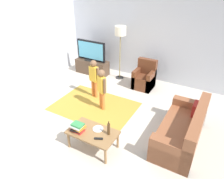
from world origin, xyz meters
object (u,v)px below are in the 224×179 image
at_px(tv_stand, 92,67).
at_px(floor_lamp, 120,34).
at_px(tv_remote, 99,139).
at_px(plate, 98,129).
at_px(tv, 91,51).
at_px(couch, 184,131).
at_px(bottle, 109,129).
at_px(child_near_tv, 94,75).
at_px(coffee_table, 93,134).
at_px(child_center, 102,86).
at_px(armchair, 145,79).
at_px(book_stack, 78,127).

bearing_deg(tv_stand, floor_lamp, 8.32).
height_order(tv_remote, plate, plate).
relative_size(tv, couch, 0.61).
xyz_separation_m(bottle, tv_remote, (-0.10, -0.22, -0.12)).
height_order(child_near_tv, coffee_table, child_near_tv).
height_order(tv, child_center, tv).
height_order(couch, child_center, child_center).
xyz_separation_m(armchair, book_stack, (-0.21, -3.14, 0.21)).
bearing_deg(coffee_table, floor_lamp, 108.38).
bearing_deg(book_stack, floor_lamp, 103.25).
bearing_deg(floor_lamp, book_stack, -76.75).
bearing_deg(bottle, child_center, 127.06).
distance_m(armchair, floor_lamp, 1.60).
bearing_deg(child_center, floor_lamp, 103.79).
height_order(couch, bottle, couch).
relative_size(tv_stand, plate, 5.45).
relative_size(child_center, tv_remote, 6.75).
distance_m(coffee_table, book_stack, 0.34).
bearing_deg(book_stack, tv_remote, 0.35).
bearing_deg(armchair, tv, 179.48).
relative_size(tv, child_near_tv, 0.96).
xyz_separation_m(tv_stand, floor_lamp, (1.04, 0.15, 1.30)).
bearing_deg(child_near_tv, tv_remote, -54.14).
relative_size(floor_lamp, tv_remote, 10.47).
distance_m(armchair, book_stack, 3.16).
xyz_separation_m(child_center, coffee_table, (0.60, -1.32, -0.32)).
xyz_separation_m(couch, coffee_table, (-1.61, -1.10, 0.08)).
distance_m(child_near_tv, bottle, 2.19).
height_order(couch, child_near_tv, child_near_tv).
height_order(coffee_table, book_stack, book_stack).
xyz_separation_m(tv, child_center, (1.50, -1.72, -0.16)).
bearing_deg(tv, couch, -27.54).
bearing_deg(couch, coffee_table, -145.64).
height_order(child_center, plate, child_center).
bearing_deg(tv_stand, child_center, -49.12).
bearing_deg(floor_lamp, tv_stand, -171.68).
bearing_deg(child_near_tv, tv, 127.11).
xyz_separation_m(couch, book_stack, (-1.89, -1.22, 0.22)).
distance_m(couch, book_stack, 2.26).
bearing_deg(tv_remote, floor_lamp, 85.37).
height_order(tv_stand, bottle, bottle).
distance_m(child_center, book_stack, 1.49).
bearing_deg(plate, floor_lamp, 109.87).
height_order(book_stack, tv_remote, book_stack).
distance_m(child_near_tv, book_stack, 2.06).
relative_size(child_near_tv, plate, 5.23).
bearing_deg(coffee_table, book_stack, -156.44).
bearing_deg(floor_lamp, tv, -170.56).
relative_size(tv_stand, coffee_table, 1.20).
bearing_deg(bottle, floor_lamp, 114.03).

